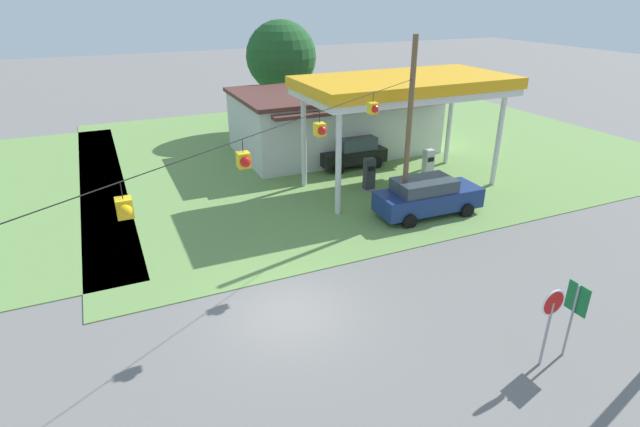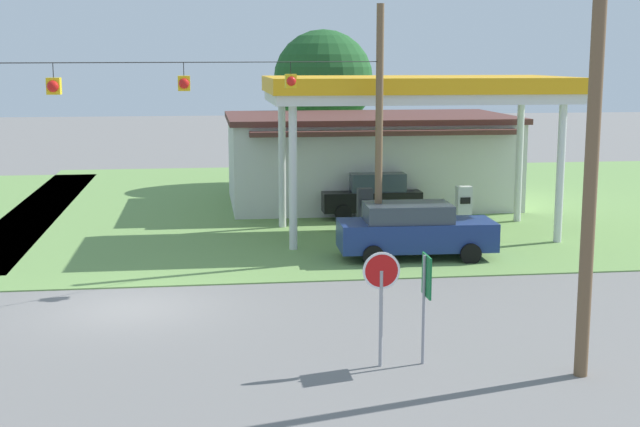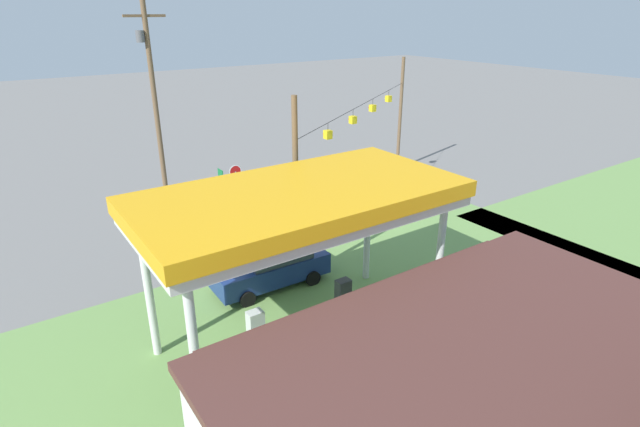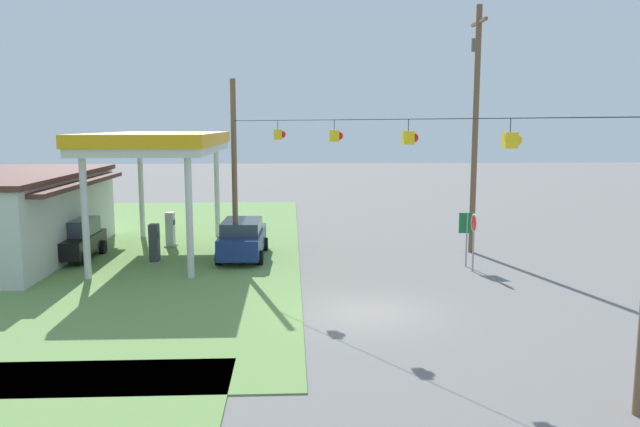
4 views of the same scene
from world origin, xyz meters
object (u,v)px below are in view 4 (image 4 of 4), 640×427
at_px(stop_sign_roadside, 474,230).
at_px(utility_pole_main, 475,118).
at_px(fuel_pump_far, 170,231).
at_px(car_at_pumps_rear, 74,239).
at_px(route_sign, 467,228).
at_px(gas_station_canopy, 159,144).
at_px(fuel_pump_near, 154,245).
at_px(car_at_pumps_front, 243,238).

bearing_deg(stop_sign_roadside, utility_pole_main, 164.81).
bearing_deg(fuel_pump_far, car_at_pumps_rear, 125.23).
bearing_deg(car_at_pumps_rear, route_sign, 82.80).
bearing_deg(car_at_pumps_rear, fuel_pump_far, 125.16).
relative_size(fuel_pump_far, route_sign, 0.75).
xyz_separation_m(gas_station_canopy, route_sign, (-3.10, -13.88, -3.61)).
bearing_deg(gas_station_canopy, utility_pole_main, -90.06).
distance_m(fuel_pump_far, utility_pole_main, 16.16).
bearing_deg(utility_pole_main, route_sign, 159.92).
bearing_deg(fuel_pump_near, car_at_pumps_front, -76.50).
height_order(route_sign, utility_pole_main, utility_pole_main).
height_order(car_at_pumps_front, utility_pole_main, utility_pole_main).
distance_m(fuel_pump_near, utility_pole_main, 16.15).
distance_m(gas_station_canopy, fuel_pump_far, 4.84).
distance_m(fuel_pump_far, route_sign, 14.77).
xyz_separation_m(stop_sign_roadside, route_sign, (0.97, 0.03, -0.10)).
height_order(car_at_pumps_rear, utility_pole_main, utility_pole_main).
xyz_separation_m(car_at_pumps_rear, utility_pole_main, (0.86, -18.91, 5.57)).
relative_size(car_at_pumps_front, utility_pole_main, 0.44).
relative_size(stop_sign_roadside, route_sign, 1.04).
bearing_deg(stop_sign_roadside, gas_station_canopy, -106.32).
bearing_deg(car_at_pumps_front, car_at_pumps_rear, 91.13).
relative_size(stop_sign_roadside, utility_pole_main, 0.21).
distance_m(fuel_pump_far, car_at_pumps_rear, 4.77).
distance_m(gas_station_canopy, stop_sign_roadside, 14.91).
height_order(car_at_pumps_rear, stop_sign_roadside, stop_sign_roadside).
bearing_deg(gas_station_canopy, fuel_pump_near, -179.96).
distance_m(gas_station_canopy, utility_pole_main, 15.06).
bearing_deg(route_sign, fuel_pump_far, 70.27).
xyz_separation_m(fuel_pump_near, car_at_pumps_rear, (1.00, 3.90, 0.10)).
bearing_deg(fuel_pump_far, stop_sign_roadside, -113.15).
height_order(gas_station_canopy, stop_sign_roadside, gas_station_canopy).
xyz_separation_m(fuel_pump_far, car_at_pumps_rear, (-2.75, 3.90, 0.10)).
xyz_separation_m(route_sign, utility_pole_main, (3.09, -1.13, 4.82)).
height_order(fuel_pump_far, stop_sign_roadside, stop_sign_roadside).
bearing_deg(stop_sign_roadside, route_sign, -178.39).
distance_m(gas_station_canopy, car_at_pumps_front, 5.92).
bearing_deg(car_at_pumps_front, gas_station_canopy, 78.02).
relative_size(car_at_pumps_rear, stop_sign_roadside, 1.62).
distance_m(stop_sign_roadside, route_sign, 0.98).
xyz_separation_m(car_at_pumps_front, route_sign, (-2.16, -9.99, 0.75)).
height_order(car_at_pumps_front, car_at_pumps_rear, car_at_pumps_rear).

